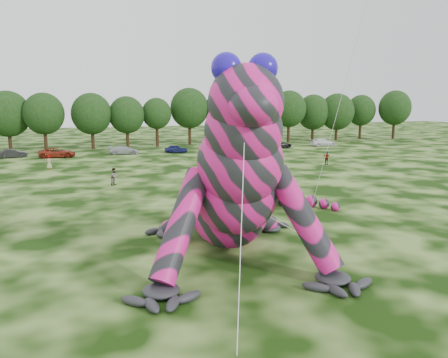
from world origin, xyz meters
TOP-DOWN VIEW (x-y plane):
  - ground at (0.00, 0.00)m, footprint 240.00×240.00m
  - inflatable_gecko at (-4.65, 2.44)m, footprint 20.37×23.12m
  - tree_5 at (-23.12, 58.44)m, footprint 7.16×6.44m
  - tree_6 at (-17.56, 56.68)m, footprint 6.52×5.86m
  - tree_7 at (-10.08, 56.80)m, footprint 6.68×6.01m
  - tree_8 at (-4.22, 56.99)m, footprint 6.14×5.53m
  - tree_9 at (1.06, 57.35)m, footprint 5.27×4.74m
  - tree_10 at (7.40, 58.58)m, footprint 7.09×6.38m
  - tree_11 at (13.79, 58.20)m, footprint 7.01×6.31m
  - tree_12 at (20.01, 57.74)m, footprint 5.99×5.39m
  - tree_13 at (27.13, 57.13)m, footprint 6.83×6.15m
  - tree_14 at (33.46, 58.72)m, footprint 6.82×6.14m
  - tree_15 at (38.47, 57.77)m, footprint 7.17×6.45m
  - tree_16 at (45.45, 59.37)m, footprint 6.26×5.63m
  - tree_17 at (51.95, 56.66)m, footprint 6.98×6.28m
  - car_1 at (-21.59, 48.48)m, footprint 4.03×2.08m
  - car_2 at (-15.49, 46.81)m, footprint 5.17×2.41m
  - car_3 at (-5.86, 47.67)m, footprint 4.77×2.68m
  - car_4 at (2.22, 46.98)m, footprint 3.82×1.92m
  - car_5 at (12.49, 47.43)m, footprint 4.45×1.89m
  - car_6 at (20.78, 48.07)m, footprint 4.77×2.57m
  - car_7 at (29.78, 48.45)m, footprint 4.79×2.15m
  - spectator_2 at (9.66, 30.72)m, footprint 1.11×1.32m
  - spectator_1 at (-9.33, 22.43)m, footprint 1.05×1.07m
  - spectator_3 at (17.97, 28.11)m, footprint 1.04×0.49m
  - spectator_4 at (-16.01, 35.48)m, footprint 0.97×0.74m

SIDE VIEW (x-z plane):
  - ground at x=0.00m, z-range 0.00..0.00m
  - car_4 at x=2.22m, z-range 0.00..1.25m
  - car_1 at x=-21.59m, z-range 0.00..1.27m
  - car_6 at x=20.78m, z-range 0.00..1.27m
  - car_3 at x=-5.86m, z-range 0.00..1.31m
  - car_7 at x=29.78m, z-range 0.00..1.36m
  - car_5 at x=12.49m, z-range 0.00..1.43m
  - car_2 at x=-15.49m, z-range 0.00..1.43m
  - spectator_3 at x=17.97m, z-range 0.00..1.73m
  - spectator_1 at x=-9.33m, z-range 0.00..1.74m
  - spectator_4 at x=-16.01m, z-range 0.00..1.76m
  - spectator_2 at x=9.66m, z-range 0.00..1.77m
  - tree_9 at x=1.06m, z-range 0.00..8.68m
  - tree_8 at x=-4.22m, z-range 0.00..8.94m
  - tree_12 at x=20.01m, z-range 0.00..8.97m
  - tree_16 at x=45.45m, z-range 0.00..9.37m
  - tree_14 at x=33.46m, z-range 0.00..9.40m
  - tree_7 at x=-10.08m, z-range 0.00..9.48m
  - tree_6 at x=-17.56m, z-range 0.00..9.49m
  - tree_15 at x=38.47m, z-range 0.00..9.63m
  - tree_5 at x=-23.12m, z-range 0.00..9.80m
  - tree_11 at x=13.79m, z-range 0.00..10.07m
  - tree_13 at x=27.13m, z-range 0.00..10.13m
  - tree_17 at x=51.95m, z-range 0.00..10.30m
  - inflatable_gecko at x=-4.65m, z-range 0.00..10.37m
  - tree_10 at x=7.40m, z-range 0.00..10.50m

